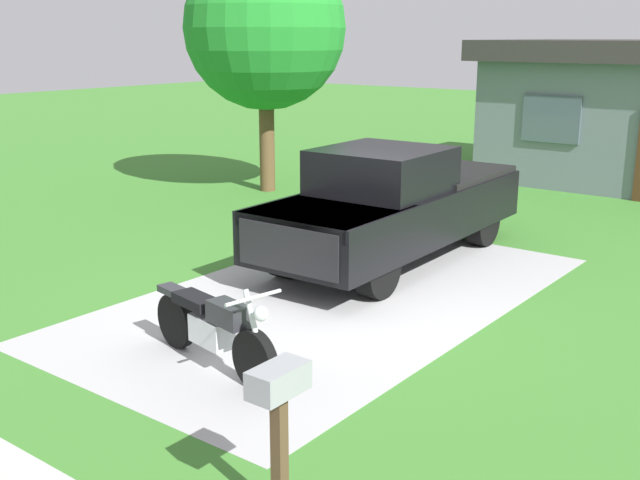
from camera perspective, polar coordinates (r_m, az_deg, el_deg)
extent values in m
plane|color=#3B782B|center=(11.03, 1.14, -4.22)|extent=(80.00, 80.00, 0.00)
cube|color=#A7A7A7|center=(11.02, 1.14, -4.20)|extent=(4.44, 7.99, 0.01)
cylinder|color=black|center=(8.17, -4.83, -8.85)|extent=(0.67, 0.24, 0.66)
cylinder|color=black|center=(9.36, -10.59, -5.88)|extent=(0.67, 0.24, 0.66)
cube|color=silver|center=(8.74, -8.03, -6.68)|extent=(0.60, 0.36, 0.32)
cube|color=#28282D|center=(8.36, -6.75, -5.45)|extent=(0.56, 0.35, 0.24)
cube|color=black|center=(8.88, -9.18, -4.44)|extent=(0.64, 0.39, 0.12)
cube|color=#28282D|center=(9.24, -10.70, -3.73)|extent=(0.51, 0.29, 0.08)
cylinder|color=silver|center=(8.02, -4.89, -6.43)|extent=(0.34, 0.12, 0.77)
cylinder|color=silver|center=(7.91, -4.94, -4.27)|extent=(0.17, 0.70, 0.04)
sphere|color=silver|center=(7.87, -4.39, -5.45)|extent=(0.16, 0.16, 0.16)
cylinder|color=black|center=(10.90, 4.28, -2.16)|extent=(0.32, 0.85, 0.84)
cylinder|color=black|center=(11.81, -2.48, -0.78)|extent=(0.32, 0.85, 0.84)
cylinder|color=black|center=(13.90, 11.94, 1.31)|extent=(0.32, 0.85, 0.84)
cylinder|color=black|center=(14.63, 6.09, 2.22)|extent=(0.32, 0.85, 0.84)
cube|color=black|center=(12.71, 5.48, 2.05)|extent=(2.14, 5.65, 0.80)
cube|color=black|center=(11.13, 0.63, 1.86)|extent=(1.95, 1.95, 0.20)
cube|color=black|center=(12.22, 4.60, 5.15)|extent=(1.85, 1.94, 0.70)
cube|color=#3F4C56|center=(11.58, 2.51, 4.13)|extent=(1.70, 0.20, 0.60)
cube|color=black|center=(13.99, 8.76, 4.18)|extent=(1.96, 2.45, 0.50)
cube|color=black|center=(10.48, -2.33, -0.67)|extent=(1.70, 0.14, 0.64)
cube|color=#4C3823|center=(6.07, -3.02, -15.44)|extent=(0.10, 0.10, 1.10)
cube|color=gray|center=(5.79, -3.10, -10.31)|extent=(0.26, 0.48, 0.22)
cylinder|color=brown|center=(18.41, -3.95, 7.46)|extent=(0.36, 0.36, 2.47)
sphere|color=#208428|center=(18.26, -4.09, 15.38)|extent=(3.71, 3.71, 3.71)
cube|color=#4C5966|center=(19.15, 16.71, 8.56)|extent=(1.40, 0.06, 1.10)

